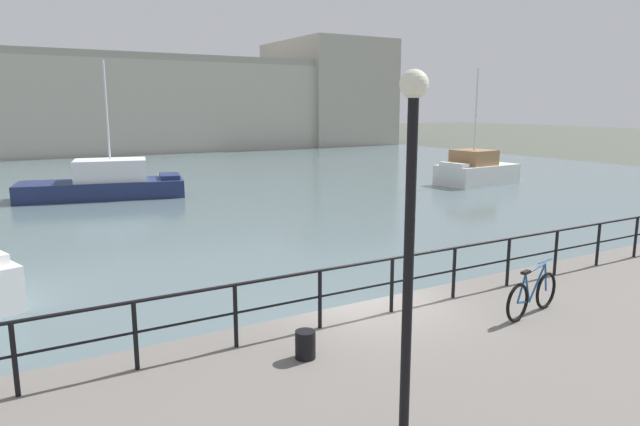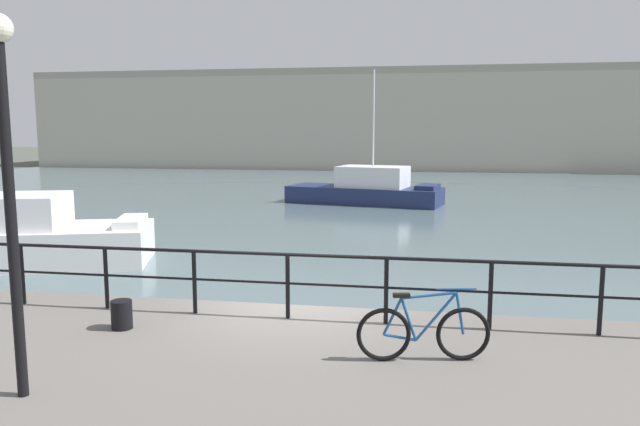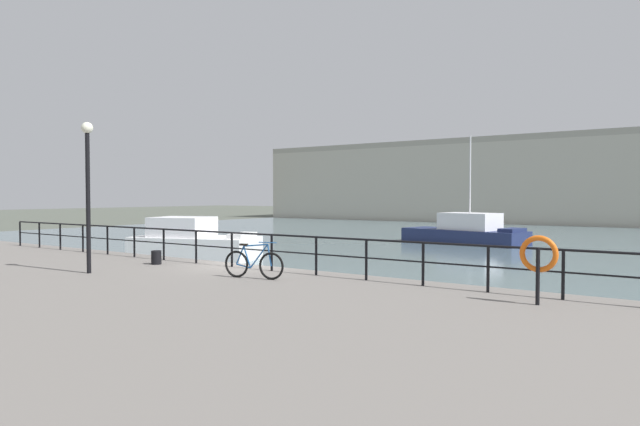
{
  "view_description": "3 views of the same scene",
  "coord_description": "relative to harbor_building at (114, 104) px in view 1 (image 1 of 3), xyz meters",
  "views": [
    {
      "loc": [
        -6.35,
        -8.92,
        4.93
      ],
      "look_at": [
        -0.35,
        1.3,
        2.69
      ],
      "focal_mm": 31.84,
      "sensor_mm": 36.0,
      "label": 1
    },
    {
      "loc": [
        2.15,
        -9.95,
        4.1
      ],
      "look_at": [
        0.09,
        1.93,
        2.42
      ],
      "focal_mm": 33.81,
      "sensor_mm": 36.0,
      "label": 2
    },
    {
      "loc": [
        11.67,
        -13.05,
        3.26
      ],
      "look_at": [
        0.47,
        3.44,
        2.62
      ],
      "focal_mm": 30.56,
      "sensor_mm": 36.0,
      "label": 3
    }
  ],
  "objects": [
    {
      "name": "ground_plane",
      "position": [
        -6.27,
        -57.45,
        -5.1
      ],
      "size": [
        240.0,
        240.0,
        0.0
      ],
      "primitive_type": "plane",
      "color": "#4C5147"
    },
    {
      "name": "water_basin",
      "position": [
        -6.27,
        -27.25,
        -5.1
      ],
      "size": [
        80.0,
        60.0,
        0.01
      ],
      "primitive_type": "cube",
      "color": "slate",
      "rests_on": "ground_plane"
    },
    {
      "name": "harbor_building",
      "position": [
        0.0,
        0.0,
        0.0
      ],
      "size": [
        79.28,
        16.33,
        13.17
      ],
      "color": "#B2AD9E",
      "rests_on": "ground_plane"
    },
    {
      "name": "moored_harbor_tender",
      "position": [
        -7.2,
        -34.18,
        -4.29
      ],
      "size": [
        8.89,
        4.57,
        7.3
      ],
      "rotation": [
        0.0,
        0.0,
        -0.22
      ],
      "color": "navy",
      "rests_on": "water_basin"
    },
    {
      "name": "moored_blue_motorboat",
      "position": [
        14.14,
        -40.42,
        -4.22
      ],
      "size": [
        5.35,
        3.09,
        7.17
      ],
      "rotation": [
        0.0,
        0.0,
        3.22
      ],
      "color": "white",
      "rests_on": "water_basin"
    },
    {
      "name": "quay_railing",
      "position": [
        -6.25,
        -58.2,
        -3.3
      ],
      "size": [
        25.34,
        0.07,
        1.08
      ],
      "color": "black",
      "rests_on": "quay_promenade"
    },
    {
      "name": "parked_bicycle",
      "position": [
        -4.09,
        -59.66,
        -3.64
      ],
      "size": [
        1.75,
        0.4,
        0.98
      ],
      "rotation": [
        0.0,
        0.0,
        0.19
      ],
      "color": "black",
      "rests_on": "quay_promenade"
    },
    {
      "name": "mooring_bollard",
      "position": [
        -8.64,
        -59.14,
        -3.81
      ],
      "size": [
        0.32,
        0.32,
        0.44
      ],
      "primitive_type": "cylinder",
      "color": "black",
      "rests_on": "quay_promenade"
    },
    {
      "name": "quay_lamp_post",
      "position": [
        -8.6,
        -61.52,
        -1.28
      ],
      "size": [
        0.32,
        0.32,
        4.25
      ],
      "color": "black",
      "rests_on": "quay_promenade"
    }
  ]
}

